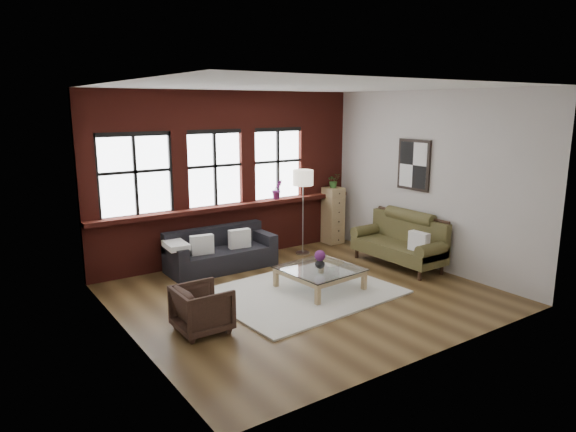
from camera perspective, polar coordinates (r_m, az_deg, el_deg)
floor at (r=8.22m, az=1.81°, el=-8.68°), size 5.50×5.50×0.00m
ceiling at (r=7.69m, az=1.98°, el=14.21°), size 5.50×5.50×0.00m
wall_back at (r=9.90m, az=-6.73°, el=4.40°), size 5.50×0.00×5.50m
wall_front at (r=6.01m, az=16.14°, el=-1.08°), size 5.50×0.00×5.50m
wall_left at (r=6.58m, az=-17.79°, el=-0.05°), size 0.00×5.00×5.00m
wall_right at (r=9.67m, az=15.18°, el=3.87°), size 0.00×5.00×5.00m
brick_backwall at (r=9.85m, az=-6.57°, el=4.36°), size 5.50×0.12×3.20m
sill_ledge at (r=9.86m, az=-6.24°, el=1.08°), size 5.50×0.30×0.08m
window_left at (r=9.14m, az=-16.66°, el=4.28°), size 1.38×0.10×1.50m
window_mid at (r=9.70m, az=-8.19°, el=5.09°), size 1.38×0.10×1.50m
window_right at (r=10.39m, az=-1.23°, el=5.68°), size 1.38×0.10×1.50m
wall_poster at (r=9.81m, az=13.81°, el=5.53°), size 0.05×0.74×0.94m
shag_rug at (r=8.26m, az=1.58°, el=-8.46°), size 2.95×2.40×0.03m
dark_sofa at (r=9.42m, az=-7.43°, el=-3.77°), size 1.97×0.80×0.71m
pillow_a at (r=9.10m, az=-9.53°, el=-3.16°), size 0.42×0.20×0.34m
pillow_b at (r=9.43m, az=-5.41°, el=-2.51°), size 0.41×0.18×0.34m
vintage_settee at (r=9.69m, az=12.12°, el=-2.63°), size 0.82×1.85×0.99m
pillow_settee at (r=9.24m, az=14.34°, el=-2.78°), size 0.15×0.38×0.34m
armchair at (r=6.94m, az=-9.51°, el=-10.14°), size 0.69×0.67×0.63m
coffee_table at (r=8.38m, az=3.54°, el=-6.99°), size 1.22×1.22×0.38m
vase at (r=8.29m, az=3.56°, el=-5.21°), size 0.21×0.21×0.17m
flowers at (r=8.25m, az=3.57°, el=-4.42°), size 0.18×0.18×0.18m
drawer_chest at (r=11.10m, az=5.01°, el=0.07°), size 0.37×0.37×1.21m
potted_plant_top at (r=10.96m, az=5.09°, el=3.95°), size 0.32×0.29×0.31m
floor_lamp at (r=10.17m, az=1.67°, el=0.81°), size 0.40×0.40×1.84m
sill_plant at (r=10.30m, az=-1.21°, el=2.96°), size 0.23×0.20×0.39m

